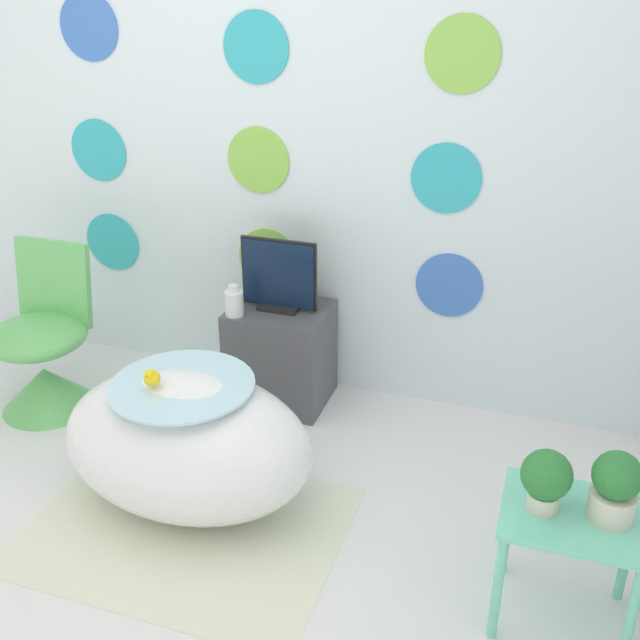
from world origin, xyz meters
The scene contains 12 objects.
ground_plane centered at (0.00, 0.00, 0.00)m, with size 12.00×12.00×0.00m, color white.
wall_back_dotted centered at (0.00, 1.78, 1.30)m, with size 4.74×0.05×2.60m.
rug centered at (0.16, 0.54, 0.00)m, with size 1.18×0.88×0.01m.
bathtub centered at (0.11, 0.69, 0.28)m, with size 1.00×0.66×0.56m.
rubber_duck centered at (0.03, 0.62, 0.60)m, with size 0.06×0.07×0.07m.
chair centered at (-0.89, 1.12, 0.26)m, with size 0.46×0.46×0.79m.
tv_cabinet centered at (0.16, 1.54, 0.25)m, with size 0.45×0.38×0.49m.
tv centered at (0.16, 1.54, 0.64)m, with size 0.37×0.12×0.34m.
vase centered at (-0.01, 1.41, 0.55)m, with size 0.09×0.09×0.15m.
side_table centered at (1.52, 0.55, 0.35)m, with size 0.44×0.35×0.43m.
potted_plant_left centered at (1.42, 0.54, 0.54)m, with size 0.16×0.16×0.21m.
potted_plant_right centered at (1.61, 0.57, 0.55)m, with size 0.15×0.15×0.23m.
Camera 1 is at (1.36, -1.41, 1.95)m, focal length 42.00 mm.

